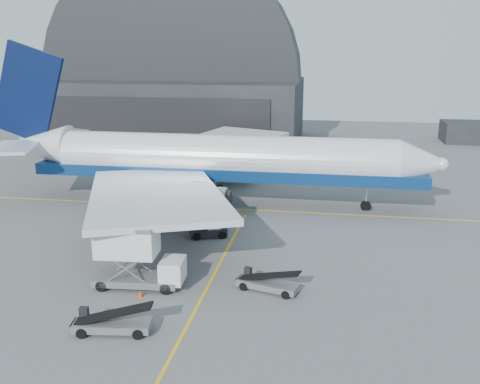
% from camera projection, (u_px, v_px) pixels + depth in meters
% --- Properties ---
extents(ground, '(200.00, 200.00, 0.00)m').
position_uv_depth(ground, '(210.00, 282.00, 42.93)').
color(ground, '#565659').
rests_on(ground, ground).
extents(taxi_lines, '(80.00, 42.12, 0.02)m').
position_uv_depth(taxi_lines, '(237.00, 230.00, 54.98)').
color(taxi_lines, gold).
rests_on(taxi_lines, ground).
extents(hangar, '(50.00, 28.30, 28.00)m').
position_uv_depth(hangar, '(173.00, 92.00, 105.74)').
color(hangar, black).
rests_on(hangar, ground).
extents(distant_bldg_a, '(14.00, 8.00, 4.00)m').
position_uv_depth(distant_bldg_a, '(478.00, 142.00, 105.29)').
color(distant_bldg_a, black).
rests_on(distant_bldg_a, ground).
extents(airliner, '(54.79, 53.13, 19.23)m').
position_uv_depth(airliner, '(207.00, 159.00, 63.41)').
color(airliner, white).
rests_on(airliner, ground).
extents(catering_truck, '(7.18, 3.10, 4.83)m').
position_uv_depth(catering_truck, '(136.00, 257.00, 41.56)').
color(catering_truck, slate).
rests_on(catering_truck, ground).
extents(pushback_tug, '(4.06, 3.15, 1.66)m').
position_uv_depth(pushback_tug, '(209.00, 230.00, 53.18)').
color(pushback_tug, black).
rests_on(pushback_tug, ground).
extents(belt_loader_a, '(5.49, 2.47, 2.06)m').
position_uv_depth(belt_loader_a, '(112.00, 323.00, 35.28)').
color(belt_loader_a, slate).
rests_on(belt_loader_a, ground).
extents(belt_loader_b, '(5.17, 2.79, 1.93)m').
position_uv_depth(belt_loader_b, '(267.00, 283.00, 41.35)').
color(belt_loader_b, slate).
rests_on(belt_loader_b, ground).
extents(traffic_cone, '(0.38, 0.38, 0.55)m').
position_uv_depth(traffic_cone, '(140.00, 294.00, 40.31)').
color(traffic_cone, '#FF3808').
rests_on(traffic_cone, ground).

